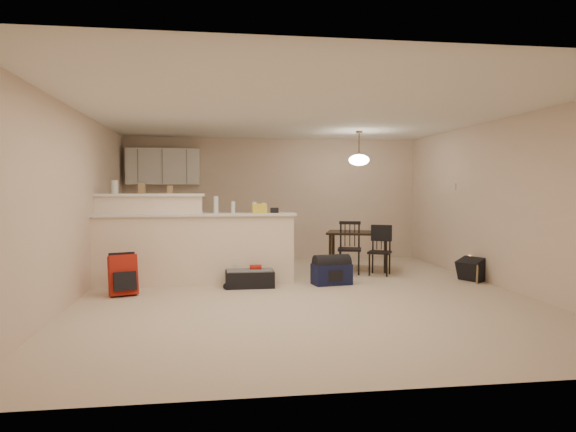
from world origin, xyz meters
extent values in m
plane|color=beige|center=(0.00, 0.00, 0.00)|extent=(7.00, 7.00, 0.00)
plane|color=white|center=(0.00, 0.00, 2.50)|extent=(7.00, 7.00, 0.00)
cube|color=beige|center=(0.00, 3.50, 1.25)|extent=(6.00, 0.02, 2.50)
cube|color=beige|center=(0.00, -3.50, 1.25)|extent=(6.00, 0.02, 2.50)
cube|color=beige|center=(-3.00, 0.00, 1.25)|extent=(0.02, 7.00, 2.50)
cube|color=beige|center=(3.00, 0.00, 1.25)|extent=(0.02, 7.00, 2.50)
cube|color=#F7E2C8|center=(-1.50, 0.90, 0.53)|extent=(3.00, 0.28, 1.05)
cube|color=white|center=(-1.50, 0.90, 1.07)|extent=(3.08, 0.38, 0.04)
cube|color=#F7E2C8|center=(-2.20, 1.12, 0.68)|extent=(1.60, 0.24, 1.35)
cube|color=white|center=(-2.20, 1.12, 1.37)|extent=(1.68, 0.34, 0.04)
cube|color=white|center=(-2.20, 3.32, 1.90)|extent=(1.40, 0.34, 0.70)
cube|color=white|center=(-2.00, 3.19, 0.45)|extent=(1.80, 0.60, 0.90)
cube|color=beige|center=(2.98, 1.55, 1.50)|extent=(0.02, 0.12, 0.12)
cylinder|color=silver|center=(-2.71, 1.12, 1.49)|extent=(0.10, 0.10, 0.20)
cube|color=olive|center=(-2.32, 1.12, 1.47)|extent=(0.10, 0.07, 0.16)
cube|color=olive|center=(-1.89, 1.12, 1.45)|extent=(0.08, 0.06, 0.12)
cylinder|color=silver|center=(-1.18, 0.90, 1.22)|extent=(0.07, 0.07, 0.26)
cylinder|color=silver|center=(-0.92, 0.90, 1.18)|extent=(0.06, 0.06, 0.18)
cube|color=olive|center=(-0.52, 0.90, 1.16)|extent=(0.22, 0.18, 0.14)
cube|color=olive|center=(-0.28, 0.90, 1.13)|extent=(0.12, 0.10, 0.08)
cylinder|color=silver|center=(-0.45, 0.90, 1.17)|extent=(0.05, 0.05, 0.16)
cylinder|color=silver|center=(-0.59, 0.90, 1.18)|extent=(0.07, 0.07, 0.17)
cube|color=black|center=(1.36, 1.93, 0.67)|extent=(1.28, 1.05, 0.04)
cylinder|color=black|center=(0.81, 1.81, 0.33)|extent=(0.05, 0.05, 0.65)
cylinder|color=black|center=(1.72, 1.50, 0.33)|extent=(0.05, 0.05, 0.65)
cylinder|color=black|center=(1.00, 2.37, 0.33)|extent=(0.05, 0.05, 0.65)
cylinder|color=black|center=(1.91, 2.06, 0.33)|extent=(0.05, 0.05, 0.65)
cylinder|color=brown|center=(1.36, 1.93, 2.25)|extent=(0.02, 0.02, 0.50)
cylinder|color=brown|center=(1.36, 1.93, 2.48)|extent=(0.12, 0.12, 0.03)
ellipsoid|color=white|center=(1.36, 1.93, 1.98)|extent=(0.36, 0.36, 0.20)
cube|color=black|center=(-0.69, 0.61, 0.12)|extent=(0.72, 0.47, 0.24)
cube|color=#AC1E13|center=(-2.46, 0.23, 0.28)|extent=(0.42, 0.34, 0.55)
cube|color=#13183C|center=(0.56, 0.61, 0.16)|extent=(0.62, 0.41, 0.31)
cube|color=black|center=(2.85, 0.61, 0.17)|extent=(0.42, 0.47, 0.34)
cube|color=olive|center=(2.85, 0.47, 0.15)|extent=(0.18, 0.38, 0.31)
camera|label=1|loc=(-1.20, -7.01, 1.46)|focal=32.00mm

